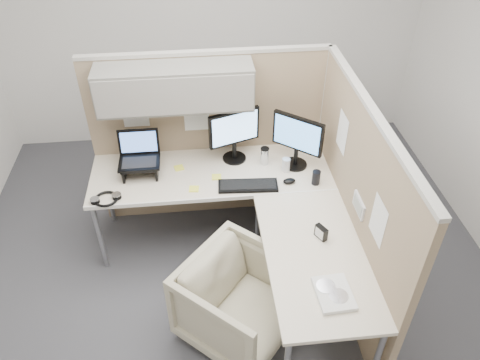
{
  "coord_description": "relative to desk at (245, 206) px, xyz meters",
  "views": [
    {
      "loc": [
        -0.2,
        -2.54,
        3.1
      ],
      "look_at": [
        0.1,
        0.25,
        0.85
      ],
      "focal_mm": 35.0,
      "sensor_mm": 36.0,
      "label": 1
    }
  ],
  "objects": [
    {
      "name": "headphones",
      "position": [
        -1.06,
        0.14,
        0.06
      ],
      "size": [
        0.23,
        0.22,
        0.03
      ],
      "rotation": [
        0.0,
        0.0,
        0.22
      ],
      "color": "black",
      "rests_on": "desk"
    },
    {
      "name": "monitor_left",
      "position": [
        -0.03,
        0.57,
        0.32
      ],
      "size": [
        0.43,
        0.2,
        0.47
      ],
      "rotation": [
        0.0,
        0.0,
        0.34
      ],
      "color": "black",
      "rests_on": "desk"
    },
    {
      "name": "soda_can_green",
      "position": [
        0.59,
        0.16,
        0.1
      ],
      "size": [
        0.07,
        0.07,
        0.12
      ],
      "primitive_type": "cylinder",
      "color": "black",
      "rests_on": "desk"
    },
    {
      "name": "soda_can_silver",
      "position": [
        0.38,
        0.36,
        0.1
      ],
      "size": [
        0.07,
        0.07,
        0.12
      ],
      "primitive_type": "cylinder",
      "color": "silver",
      "rests_on": "desk"
    },
    {
      "name": "ground",
      "position": [
        -0.12,
        -0.13,
        -0.69
      ],
      "size": [
        4.5,
        4.5,
        0.0
      ],
      "primitive_type": "plane",
      "color": "#3C3B41",
      "rests_on": "ground"
    },
    {
      "name": "office_chair",
      "position": [
        -0.1,
        -0.62,
        -0.31
      ],
      "size": [
        0.99,
        0.99,
        0.74
      ],
      "primitive_type": "imported",
      "rotation": [
        0.0,
        0.0,
        0.85
      ],
      "color": "#B4A58F",
      "rests_on": "ground"
    },
    {
      "name": "sticky_note_b",
      "position": [
        -0.07,
        0.19,
        0.05
      ],
      "size": [
        0.08,
        0.08,
        0.01
      ],
      "primitive_type": "cube",
      "rotation": [
        0.0,
        0.0,
        0.04
      ],
      "color": "#EEEC3E",
      "rests_on": "desk"
    },
    {
      "name": "partition_back",
      "position": [
        -0.34,
        0.7,
        0.41
      ],
      "size": [
        2.0,
        0.36,
        1.63
      ],
      "color": "#998164",
      "rests_on": "ground"
    },
    {
      "name": "monitor_right",
      "position": [
        0.47,
        0.42,
        0.32
      ],
      "size": [
        0.36,
        0.31,
        0.47
      ],
      "rotation": [
        0.0,
        0.0,
        -0.69
      ],
      "color": "black",
      "rests_on": "desk"
    },
    {
      "name": "travel_mug",
      "position": [
        0.22,
        0.48,
        0.12
      ],
      "size": [
        0.07,
        0.07,
        0.16
      ],
      "color": "silver",
      "rests_on": "desk"
    },
    {
      "name": "laptop_station",
      "position": [
        -0.81,
        0.46,
        0.17
      ],
      "size": [
        0.33,
        0.28,
        0.34
      ],
      "color": "black",
      "rests_on": "desk"
    },
    {
      "name": "desk_clock",
      "position": [
        0.48,
        -0.43,
        0.09
      ],
      "size": [
        0.08,
        0.11,
        0.1
      ],
      "rotation": [
        0.0,
        0.0,
        -1.07
      ],
      "color": "black",
      "rests_on": "desk"
    },
    {
      "name": "paper_stack",
      "position": [
        0.45,
        -0.92,
        0.06
      ],
      "size": [
        0.23,
        0.29,
        0.03
      ],
      "rotation": [
        0.0,
        0.0,
        0.05
      ],
      "color": "white",
      "rests_on": "desk"
    },
    {
      "name": "keyboard",
      "position": [
        0.05,
        0.18,
        0.05
      ],
      "size": [
        0.48,
        0.19,
        0.02
      ],
      "primitive_type": "cube",
      "rotation": [
        0.0,
        0.0,
        -0.06
      ],
      "color": "black",
      "rests_on": "desk"
    },
    {
      "name": "sticky_note_a",
      "position": [
        -0.38,
        0.2,
        0.05
      ],
      "size": [
        0.08,
        0.08,
        0.01
      ],
      "primitive_type": "cube",
      "rotation": [
        0.0,
        0.0,
        -0.1
      ],
      "color": "#EEEC3E",
      "rests_on": "desk"
    },
    {
      "name": "sticky_note_d",
      "position": [
        -0.2,
        0.33,
        0.05
      ],
      "size": [
        0.08,
        0.08,
        0.01
      ],
      "primitive_type": "cube",
      "rotation": [
        0.0,
        0.0,
        -0.04
      ],
      "color": "#EEEC3E",
      "rests_on": "desk"
    },
    {
      "name": "desk",
      "position": [
        0.0,
        0.0,
        0.0
      ],
      "size": [
        2.0,
        1.98,
        0.73
      ],
      "color": "beige",
      "rests_on": "ground"
    },
    {
      "name": "mouse",
      "position": [
        0.38,
        0.2,
        0.06
      ],
      "size": [
        0.11,
        0.08,
        0.04
      ],
      "primitive_type": "ellipsoid",
      "rotation": [
        0.0,
        0.0,
        0.11
      ],
      "color": "black",
      "rests_on": "desk"
    },
    {
      "name": "partition_right",
      "position": [
        0.78,
        -0.19,
        0.13
      ],
      "size": [
        0.07,
        2.03,
        1.63
      ],
      "color": "#998164",
      "rests_on": "ground"
    },
    {
      "name": "sticky_note_c",
      "position": [
        -0.5,
        0.49,
        0.05
      ],
      "size": [
        0.09,
        0.09,
        0.01
      ],
      "primitive_type": "cube",
      "rotation": [
        0.0,
        0.0,
        0.25
      ],
      "color": "#EEEC3E",
      "rests_on": "desk"
    }
  ]
}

